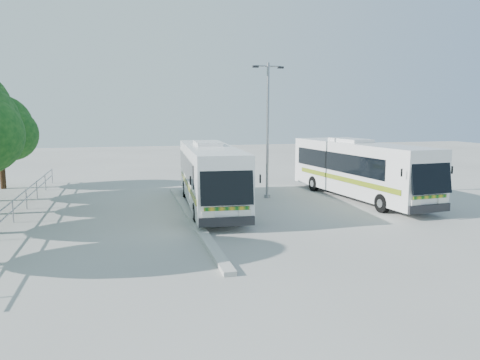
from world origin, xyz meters
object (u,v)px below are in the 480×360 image
object	(u,v)px
coach_adjacent	(359,168)
lamppost	(268,125)
coach_main	(210,174)
tree_far_e	(0,127)

from	to	relation	value
coach_adjacent	lamppost	world-z (taller)	lamppost
coach_main	tree_far_e	bearing A→B (deg)	145.84
coach_adjacent	lamppost	xyz separation A→B (m)	(-4.86, 1.53, 2.41)
tree_far_e	coach_adjacent	xyz separation A→B (m)	(20.10, -8.69, -2.17)
tree_far_e	coach_main	size ratio (longest dim) A/B	0.52
tree_far_e	coach_adjacent	distance (m)	22.01
coach_adjacent	lamppost	bearing A→B (deg)	156.64
tree_far_e	coach_adjacent	bearing A→B (deg)	-23.37
coach_adjacent	lamppost	size ratio (longest dim) A/B	1.53
coach_main	lamppost	distance (m)	4.72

